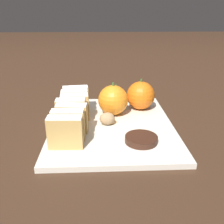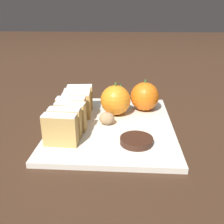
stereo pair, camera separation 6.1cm
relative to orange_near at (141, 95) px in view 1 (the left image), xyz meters
The scene contains 14 objects.
ground_plane 0.14m from the orange_near, 131.40° to the right, with size 6.00×6.00×0.00m, color #382316.
serving_platter 0.14m from the orange_near, 131.40° to the right, with size 0.30×0.37×0.01m.
stollen_slice_front 0.28m from the orange_near, 131.26° to the right, with size 0.07×0.03×0.07m.
stollen_slice_second 0.25m from the orange_near, 136.26° to the right, with size 0.07×0.03×0.07m.
stollen_slice_third 0.23m from the orange_near, 141.86° to the right, with size 0.07×0.03×0.07m.
stollen_slice_fourth 0.21m from the orange_near, 150.35° to the right, with size 0.07×0.03×0.07m.
stollen_slice_fifth 0.19m from the orange_near, 158.67° to the right, with size 0.07×0.03×0.07m.
stollen_slice_sixth 0.18m from the orange_near, 169.27° to the right, with size 0.07×0.03×0.07m.
stollen_slice_back 0.18m from the orange_near, behind, with size 0.07×0.03×0.07m.
orange_near is the anchor object (origin of this frame).
orange_far 0.09m from the orange_near, 154.99° to the right, with size 0.08×0.08×0.09m.
walnut 0.14m from the orange_near, 133.14° to the right, with size 0.04×0.03×0.03m.
chocolate_cookie 0.20m from the orange_near, 97.87° to the right, with size 0.07×0.07×0.01m.
evergreen_sprig 0.08m from the orange_near, 152.01° to the left, with size 0.05×0.05×0.07m.
Camera 1 is at (-0.03, -0.56, 0.27)m, focal length 40.00 mm.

